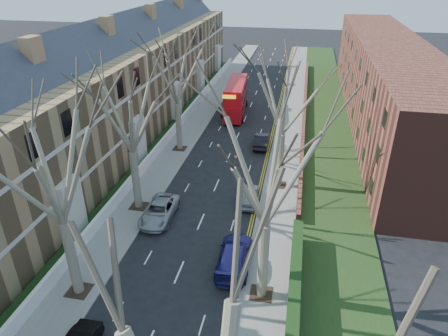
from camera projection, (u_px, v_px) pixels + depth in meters
The scene contains 16 objects.
pavement_left at pixel (201, 115), 54.15m from camera, with size 3.00×102.00×0.12m, color slate.
pavement_right at pixel (290, 122), 52.07m from camera, with size 3.00×102.00×0.12m, color slate.
terrace_left at pixel (119, 90), 45.98m from camera, with size 9.70×78.00×13.60m.
flats_right at pixel (385, 81), 51.28m from camera, with size 13.97×54.00×10.00m.
front_wall_left at pixel (171, 133), 47.22m from camera, with size 0.30×78.00×1.00m.
grass_verge_right at pixel (326, 123), 51.25m from camera, with size 6.00×102.00×0.06m.
tree_left_mid at pixel (49, 158), 21.01m from camera, with size 10.50×10.50×14.71m.
tree_left_far at pixel (127, 104), 29.85m from camera, with size 10.15×10.15×14.22m.
tree_left_dist at pixel (175, 63), 40.13m from camera, with size 10.50×10.50×14.71m.
tree_right_mid at pixel (269, 160), 20.78m from camera, with size 10.50×10.50×14.71m.
tree_right_far at pixel (285, 90), 33.09m from camera, with size 10.15×10.15×14.22m.
double_decker_bus at pixel (236, 99), 54.02m from camera, with size 3.14×10.37×4.31m.
car_left_far at pixel (159, 211), 32.40m from camera, with size 2.31×5.02×1.39m, color #99999E.
car_right_near at pixel (235, 256), 27.36m from camera, with size 2.21×5.43×1.58m, color navy.
car_right_mid at pixel (249, 195), 34.60m from camera, with size 1.62×4.02×1.37m, color #95979E.
car_right_far at pixel (261, 140), 44.99m from camera, with size 1.51×4.34×1.43m, color black.
Camera 1 is at (7.03, -10.71, 18.81)m, focal length 32.00 mm.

